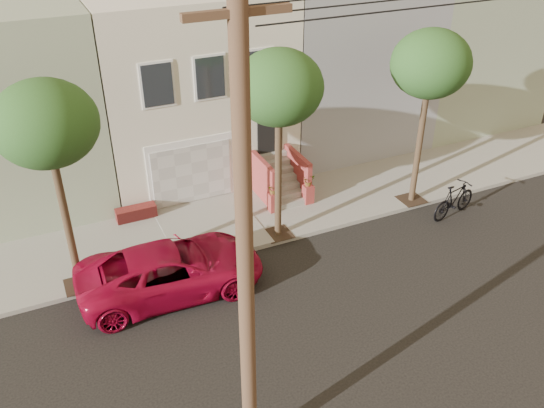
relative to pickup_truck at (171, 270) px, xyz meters
name	(u,v)px	position (x,y,z in m)	size (l,w,h in m)	color
ground	(305,317)	(3.02, -2.69, -0.75)	(90.00, 90.00, 0.00)	black
sidewalk	(235,221)	(3.02, 2.66, -0.68)	(40.00, 3.70, 0.15)	gray
house_row	(178,75)	(3.02, 8.50, 2.89)	(33.10, 11.70, 7.00)	beige
tree_left	(46,125)	(-2.48, 1.21, 4.50)	(2.70, 2.57, 6.30)	#2D2116
tree_mid	(279,89)	(4.02, 1.21, 4.50)	(2.70, 2.57, 6.30)	#2D2116
tree_right	(431,65)	(9.52, 1.21, 4.50)	(2.70, 2.57, 6.30)	#2D2116
pickup_truck	(171,270)	(0.00, 0.00, 0.00)	(2.50, 5.41, 1.50)	maroon
motorcycle	(454,200)	(10.32, -0.12, -0.11)	(0.61, 2.15, 1.29)	black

